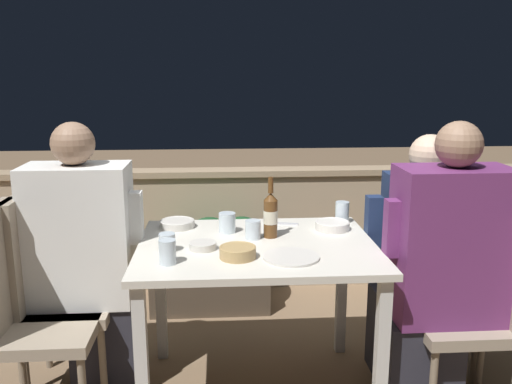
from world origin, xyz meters
TOP-DOWN VIEW (x-y plane):
  - parapet_wall at (0.00, 1.32)m, footprint 9.00×0.18m
  - dining_table at (0.00, 0.00)m, footprint 1.04×0.81m
  - planter_hedge at (-0.23, 0.98)m, footprint 0.74×0.47m
  - chair_left_near at (-0.99, -0.12)m, footprint 0.42×0.41m
  - chair_left_far at (-0.97, 0.12)m, footprint 0.42×0.41m
  - person_white_polo at (-0.76, 0.12)m, footprint 0.51×0.26m
  - chair_right_near at (0.98, -0.17)m, footprint 0.42×0.41m
  - person_purple_stripe at (0.78, -0.17)m, footprint 0.52×0.26m
  - chair_right_far at (0.98, 0.14)m, footprint 0.42×0.41m
  - person_navy_jumper at (0.78, 0.14)m, footprint 0.47×0.26m
  - beer_bottle at (0.07, 0.09)m, footprint 0.06×0.06m
  - plate_0 at (0.13, -0.20)m, footprint 0.23×0.23m
  - bowl_0 at (-0.37, 0.28)m, footprint 0.17×0.17m
  - bowl_1 at (-0.09, -0.18)m, footprint 0.15×0.15m
  - bowl_2 at (-0.24, -0.06)m, footprint 0.12×0.12m
  - bowl_3 at (0.38, 0.19)m, footprint 0.16×0.16m
  - glass_cup_0 at (-0.37, -0.23)m, footprint 0.07×0.07m
  - glass_cup_1 at (-0.13, 0.18)m, footprint 0.08×0.08m
  - glass_cup_2 at (0.45, 0.31)m, footprint 0.07×0.07m
  - glass_cup_3 at (-0.38, -0.08)m, footprint 0.07×0.07m
  - glass_cup_4 at (-0.01, 0.07)m, footprint 0.07×0.07m
  - fork_0 at (0.14, 0.29)m, footprint 0.17×0.05m
  - potted_plant at (1.33, 0.59)m, footprint 0.39×0.39m

SIDE VIEW (x-z plane):
  - planter_hedge at x=-0.23m, z-range 0.04..0.62m
  - parapet_wall at x=0.00m, z-range 0.01..0.83m
  - potted_plant at x=1.33m, z-range 0.09..0.87m
  - chair_left_near at x=-0.99m, z-range 0.08..1.02m
  - chair_left_far at x=-0.97m, z-range 0.08..1.02m
  - chair_right_near at x=0.98m, z-range 0.08..1.02m
  - chair_right_far at x=0.98m, z-range 0.08..1.02m
  - person_navy_jumper at x=0.78m, z-range 0.00..1.20m
  - person_white_polo at x=-0.76m, z-range 0.00..1.26m
  - dining_table at x=0.00m, z-range 0.27..1.01m
  - person_purple_stripe at x=0.78m, z-range 0.00..1.28m
  - fork_0 at x=0.14m, z-range 0.73..0.74m
  - plate_0 at x=0.13m, z-range 0.73..0.74m
  - bowl_2 at x=-0.24m, z-range 0.74..0.77m
  - bowl_0 at x=-0.37m, z-range 0.74..0.77m
  - bowl_3 at x=0.38m, z-range 0.74..0.78m
  - bowl_1 at x=-0.09m, z-range 0.74..0.79m
  - glass_cup_3 at x=-0.38m, z-range 0.73..0.81m
  - glass_cup_4 at x=-0.01m, z-range 0.73..0.82m
  - glass_cup_1 at x=-0.13m, z-range 0.73..0.83m
  - glass_cup_0 at x=-0.37m, z-range 0.73..0.83m
  - glass_cup_2 at x=0.45m, z-range 0.73..0.84m
  - beer_bottle at x=0.07m, z-range 0.70..0.98m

